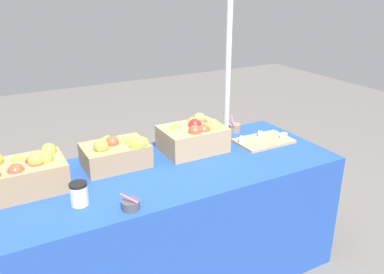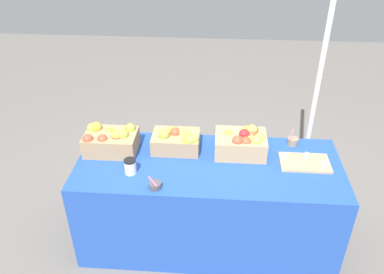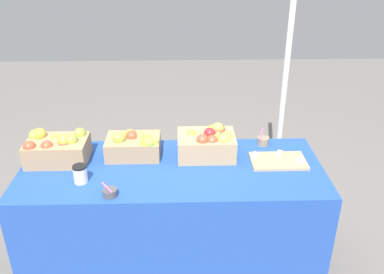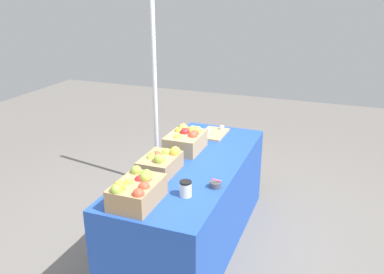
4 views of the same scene
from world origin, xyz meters
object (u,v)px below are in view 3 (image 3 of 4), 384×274
Objects in this scene: apple_crate_right at (208,143)px; tent_pole at (285,85)px; coffee_cup at (80,174)px; sample_bowl_near at (110,192)px; cutting_board_front at (278,161)px; apple_crate_left at (57,148)px; apple_crate_middle at (135,144)px; sample_bowl_mid at (263,141)px.

tent_pole reaches higher than apple_crate_right.
tent_pole is at bearing 32.56° from coffee_cup.
apple_crate_right reaches higher than sample_bowl_near.
cutting_board_front is at bearing 9.26° from coffee_cup.
apple_crate_left reaches higher than coffee_cup.
cutting_board_front is at bearing -104.29° from tent_pole.
apple_crate_middle is 1.25m from tent_pole.
apple_crate_right is at bearing 37.94° from sample_bowl_near.
cutting_board_front is at bearing -2.49° from apple_crate_left.
sample_bowl_near is (0.39, -0.41, -0.07)m from apple_crate_left.
apple_crate_right is at bearing 2.58° from apple_crate_left.
coffee_cup is at bearing -133.15° from apple_crate_middle.
apple_crate_middle is 0.17× the size of tent_pole.
coffee_cup is (-0.77, -0.30, -0.04)m from apple_crate_right.
tent_pole is (1.59, 0.63, 0.19)m from apple_crate_left.
apple_crate_right is at bearing -160.09° from sample_bowl_mid.
sample_bowl_mid is at bearing 20.95° from coffee_cup.
sample_bowl_mid is at bearing 7.76° from apple_crate_left.
apple_crate_left is 0.19× the size of tent_pole.
apple_crate_middle is 0.94× the size of apple_crate_right.
apple_crate_middle is 3.19× the size of sample_bowl_mid.
sample_bowl_mid is (-0.05, 0.25, 0.02)m from cutting_board_front.
apple_crate_right is at bearing 21.47° from coffee_cup.
apple_crate_right is 0.74m from sample_bowl_near.
apple_crate_middle is 0.93m from cutting_board_front.
sample_bowl_near is (-0.10, -0.46, -0.06)m from apple_crate_middle.
tent_pole reaches higher than cutting_board_front.
apple_crate_middle is 0.48m from apple_crate_right.
sample_bowl_near is 0.04× the size of tent_pole.
sample_bowl_near is 1.61m from tent_pole.
tent_pole reaches higher than sample_bowl_mid.
apple_crate_right reaches higher than apple_crate_left.
tent_pole is at bearing 21.60° from apple_crate_left.
sample_bowl_mid is at bearing 31.44° from sample_bowl_near.
apple_crate_middle is 1.00× the size of cutting_board_front.
apple_crate_right is at bearing -136.65° from tent_pole.
apple_crate_left is 1.42m from cutting_board_front.
apple_crate_middle reaches higher than cutting_board_front.
apple_crate_left is at bearing -173.72° from apple_crate_middle.
apple_crate_middle is 3.18× the size of coffee_cup.
cutting_board_front is 3.20× the size of sample_bowl_mid.
apple_crate_left is 0.33m from coffee_cup.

